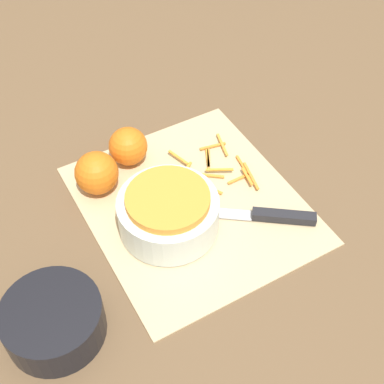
% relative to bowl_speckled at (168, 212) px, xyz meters
% --- Properties ---
extents(ground_plane, '(4.00, 4.00, 0.00)m').
position_rel_bowl_speckled_xyz_m(ground_plane, '(0.03, -0.06, -0.04)').
color(ground_plane, brown).
extents(cutting_board, '(0.41, 0.37, 0.01)m').
position_rel_bowl_speckled_xyz_m(cutting_board, '(0.03, -0.06, -0.04)').
color(cutting_board, '#CCB284').
rests_on(cutting_board, ground_plane).
extents(bowl_speckled, '(0.17, 0.17, 0.08)m').
position_rel_bowl_speckled_xyz_m(bowl_speckled, '(0.00, 0.00, 0.00)').
color(bowl_speckled, silver).
rests_on(bowl_speckled, cutting_board).
extents(bowl_dark, '(0.15, 0.15, 0.06)m').
position_rel_bowl_speckled_xyz_m(bowl_dark, '(-0.09, 0.24, -0.01)').
color(bowl_dark, black).
rests_on(bowl_dark, ground_plane).
extents(knife, '(0.16, 0.21, 0.02)m').
position_rel_bowl_speckled_xyz_m(knife, '(-0.07, -0.17, -0.03)').
color(knife, '#232328').
rests_on(knife, cutting_board).
extents(orange_left, '(0.07, 0.07, 0.07)m').
position_rel_bowl_speckled_xyz_m(orange_left, '(0.18, -0.01, -0.00)').
color(orange_left, orange).
rests_on(orange_left, cutting_board).
extents(orange_right, '(0.08, 0.08, 0.08)m').
position_rel_bowl_speckled_xyz_m(orange_right, '(0.14, 0.07, 0.00)').
color(orange_right, orange).
rests_on(orange_right, cutting_board).
extents(peel_pile, '(0.17, 0.14, 0.01)m').
position_rel_bowl_speckled_xyz_m(peel_pile, '(0.08, -0.15, -0.03)').
color(peel_pile, orange).
rests_on(peel_pile, cutting_board).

